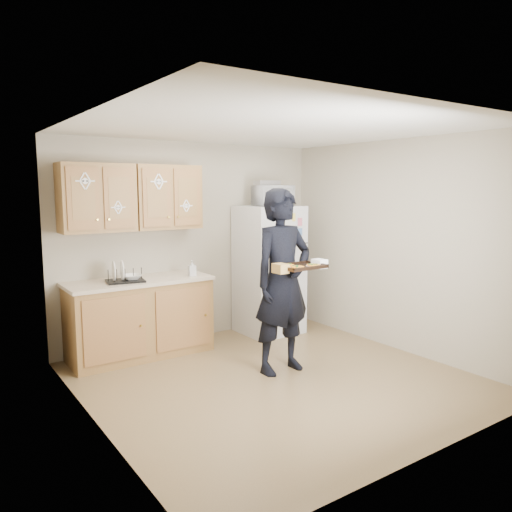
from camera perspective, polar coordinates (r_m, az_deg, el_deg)
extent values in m
plane|color=brown|center=(5.24, 2.30, -13.89)|extent=(3.60, 3.60, 0.00)
plane|color=white|center=(4.90, 2.47, 14.42)|extent=(3.60, 3.60, 0.00)
cube|color=#ADA28C|center=(6.43, -7.32, 1.62)|extent=(3.60, 0.04, 2.50)
cube|color=#ADA28C|center=(3.66, 19.63, -3.43)|extent=(3.60, 0.04, 2.50)
cube|color=#ADA28C|center=(4.10, -18.15, -2.19)|extent=(0.04, 3.60, 2.50)
cube|color=#ADA28C|center=(6.16, 15.88, 1.11)|extent=(0.04, 3.60, 2.50)
cube|color=silver|center=(6.67, 1.49, -1.57)|extent=(0.75, 0.70, 1.70)
cube|color=olive|center=(5.95, -13.09, -7.07)|extent=(1.60, 0.60, 0.86)
cube|color=beige|center=(5.85, -13.22, -2.80)|extent=(1.64, 0.64, 0.04)
cube|color=olive|center=(5.75, -17.75, 6.34)|extent=(0.80, 0.33, 0.75)
cube|color=olive|center=(6.04, -10.25, 6.63)|extent=(0.80, 0.33, 0.75)
cube|color=gold|center=(7.30, 3.64, -6.29)|extent=(0.20, 0.07, 0.32)
imported|color=black|center=(5.22, 3.06, -2.92)|extent=(0.72, 0.48, 1.93)
cube|color=black|center=(4.95, 5.11, -1.25)|extent=(0.46, 0.35, 0.04)
cylinder|color=yellow|center=(4.82, 4.77, -1.28)|extent=(0.15, 0.15, 0.02)
cylinder|color=yellow|center=(4.96, 6.60, -1.05)|extent=(0.15, 0.15, 0.02)
cylinder|color=yellow|center=(4.93, 3.62, -1.07)|extent=(0.15, 0.15, 0.02)
imported|color=silver|center=(6.55, 1.93, 6.90)|extent=(0.50, 0.35, 0.27)
cube|color=#B1B0B7|center=(6.53, 1.26, 8.35)|extent=(0.33, 0.25, 0.06)
cube|color=black|center=(5.72, -14.73, -2.07)|extent=(0.45, 0.37, 0.16)
imported|color=white|center=(5.75, -14.03, -2.34)|extent=(0.24, 0.24, 0.05)
imported|color=silver|center=(5.95, -7.32, -1.38)|extent=(0.10, 0.10, 0.18)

